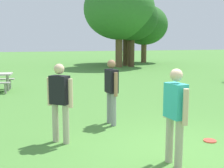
# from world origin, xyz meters

# --- Properties ---
(ground_plane) EXTENTS (120.00, 120.00, 0.00)m
(ground_plane) POSITION_xyz_m (0.00, 0.00, 0.00)
(ground_plane) COLOR #4C8438
(person_thrower) EXTENTS (0.25, 0.61, 1.64)m
(person_thrower) POSITION_xyz_m (-0.55, 2.20, 0.94)
(person_thrower) COLOR gray
(person_thrower) RESTS_ON ground
(person_catcher) EXTENTS (0.25, 0.61, 1.64)m
(person_catcher) POSITION_xyz_m (-0.36, -0.38, 0.94)
(person_catcher) COLOR #B7AD93
(person_catcher) RESTS_ON ground
(person_bystander) EXTENTS (0.46, 0.46, 1.64)m
(person_bystander) POSITION_xyz_m (-1.97, 1.34, 0.94)
(person_bystander) COLOR #B7AD93
(person_bystander) RESTS_ON ground
(frisbee) EXTENTS (0.26, 0.26, 0.03)m
(frisbee) POSITION_xyz_m (0.98, 0.33, 0.01)
(frisbee) COLOR #E04733
(frisbee) RESTS_ON ground
(tree_broad_center) EXTENTS (5.81, 5.81, 7.20)m
(tree_broad_center) POSITION_xyz_m (5.69, 17.51, 4.72)
(tree_broad_center) COLOR brown
(tree_broad_center) RESTS_ON ground
(tree_far_right) EXTENTS (4.43, 4.43, 6.82)m
(tree_far_right) POSITION_xyz_m (6.77, 18.59, 4.89)
(tree_far_right) COLOR #4C3823
(tree_far_right) RESTS_ON ground
(tree_slender_mid) EXTENTS (4.39, 4.39, 5.94)m
(tree_slender_mid) POSITION_xyz_m (6.81, 17.49, 4.05)
(tree_slender_mid) COLOR #4C3823
(tree_slender_mid) RESTS_ON ground
(tree_back_left) EXTENTS (4.92, 4.92, 6.68)m
(tree_back_left) POSITION_xyz_m (7.23, 21.42, 4.56)
(tree_back_left) COLOR brown
(tree_back_left) RESTS_ON ground
(tree_back_right) EXTENTS (4.73, 4.73, 5.82)m
(tree_back_right) POSITION_xyz_m (10.02, 21.55, 3.79)
(tree_back_right) COLOR brown
(tree_back_right) RESTS_ON ground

